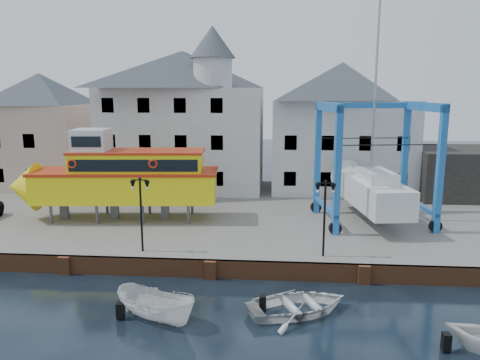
{
  "coord_description": "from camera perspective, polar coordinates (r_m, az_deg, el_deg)",
  "views": [
    {
      "loc": [
        3.45,
        -23.2,
        9.91
      ],
      "look_at": [
        1.0,
        7.0,
        4.0
      ],
      "focal_mm": 35.0,
      "sensor_mm": 36.0,
      "label": 1
    }
  ],
  "objects": [
    {
      "name": "ground",
      "position": [
        25.46,
        -3.6,
        -11.89
      ],
      "size": [
        140.0,
        140.0,
        0.0
      ],
      "primitive_type": "plane",
      "color": "black",
      "rests_on": "ground"
    },
    {
      "name": "hardstanding",
      "position": [
        35.64,
        -1.08,
        -4.27
      ],
      "size": [
        44.0,
        22.0,
        1.0
      ],
      "primitive_type": "cube",
      "color": "slate",
      "rests_on": "ground"
    },
    {
      "name": "quay_wall",
      "position": [
        25.37,
        -3.58,
        -10.76
      ],
      "size": [
        44.0,
        0.47,
        1.0
      ],
      "color": "brown",
      "rests_on": "ground"
    },
    {
      "name": "building_pink",
      "position": [
        46.6,
        -22.9,
        5.55
      ],
      "size": [
        8.0,
        7.0,
        10.3
      ],
      "color": "tan",
      "rests_on": "hardstanding"
    },
    {
      "name": "building_white_main",
      "position": [
        42.49,
        -6.72,
        7.5
      ],
      "size": [
        14.0,
        8.3,
        14.0
      ],
      "color": "silver",
      "rests_on": "hardstanding"
    },
    {
      "name": "building_white_right",
      "position": [
        42.69,
        12.17,
        6.34
      ],
      "size": [
        12.0,
        8.0,
        11.2
      ],
      "color": "silver",
      "rests_on": "hardstanding"
    },
    {
      "name": "shed_dark",
      "position": [
        43.65,
        25.44,
        0.85
      ],
      "size": [
        8.0,
        7.0,
        4.0
      ],
      "primitive_type": "cube",
      "color": "black",
      "rests_on": "hardstanding"
    },
    {
      "name": "lamp_post_left",
      "position": [
        26.15,
        -12.04,
        -1.88
      ],
      "size": [
        1.12,
        0.32,
        4.2
      ],
      "color": "black",
      "rests_on": "hardstanding"
    },
    {
      "name": "lamp_post_right",
      "position": [
        25.19,
        10.33,
        -2.31
      ],
      "size": [
        1.12,
        0.32,
        4.2
      ],
      "color": "black",
      "rests_on": "hardstanding"
    },
    {
      "name": "tour_boat",
      "position": [
        33.27,
        -15.16,
        0.33
      ],
      "size": [
        14.6,
        4.58,
        6.26
      ],
      "rotation": [
        0.0,
        0.0,
        0.08
      ],
      "color": "#59595E",
      "rests_on": "hardstanding"
    },
    {
      "name": "travel_lift",
      "position": [
        33.55,
        15.37,
        -0.25
      ],
      "size": [
        7.98,
        10.52,
        15.49
      ],
      "rotation": [
        0.0,
        0.0,
        0.15
      ],
      "color": "blue",
      "rests_on": "hardstanding"
    },
    {
      "name": "motorboat_a",
      "position": [
        21.58,
        -10.13,
        -16.49
      ],
      "size": [
        4.35,
        3.12,
        1.58
      ],
      "primitive_type": "imported",
      "rotation": [
        0.0,
        0.0,
        1.13
      ],
      "color": "white",
      "rests_on": "ground"
    },
    {
      "name": "motorboat_b",
      "position": [
        22.09,
        7.09,
        -15.71
      ],
      "size": [
        5.62,
        4.9,
        0.97
      ],
      "primitive_type": "imported",
      "rotation": [
        0.0,
        0.0,
        1.96
      ],
      "color": "white",
      "rests_on": "ground"
    }
  ]
}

